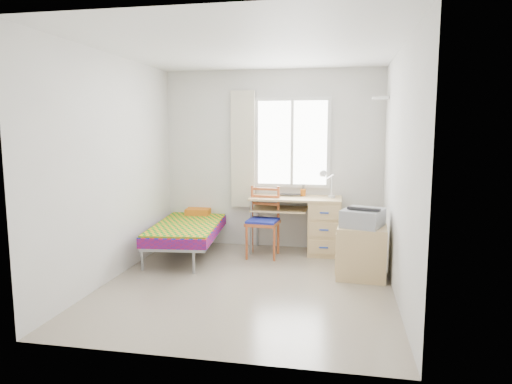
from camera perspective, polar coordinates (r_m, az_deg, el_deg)
floor at (r=5.29m, az=-1.00°, el=-11.41°), size 3.50×3.50×0.00m
ceiling at (r=5.07m, az=-1.07°, el=17.56°), size 3.50×3.50×0.00m
wall_back at (r=6.73m, az=2.00°, el=4.06°), size 3.20×0.00×3.20m
wall_left at (r=5.56m, az=-17.41°, el=2.90°), size 0.00×3.50×3.50m
wall_right at (r=4.95m, az=17.45°, el=2.32°), size 0.00×3.50×3.50m
window at (r=6.66m, az=4.55°, el=6.15°), size 1.10×0.04×1.30m
curtain at (r=6.73m, az=-1.63°, el=5.34°), size 0.35×0.05×1.70m
floating_shelf at (r=6.32m, az=15.28°, el=11.25°), size 0.20×0.32×0.03m
bed at (r=6.50m, az=-8.23°, el=-4.32°), size 1.03×1.90×0.79m
desk at (r=6.50m, az=7.96°, el=-3.89°), size 1.27×0.58×0.79m
chair at (r=6.29m, az=1.00°, el=-3.18°), size 0.45×0.45×0.97m
cabinet at (r=5.57m, az=13.04°, el=-7.32°), size 0.60×0.54×0.62m
printer at (r=5.50m, az=13.24°, el=-3.08°), size 0.56×0.60×0.21m
laptop at (r=6.53m, az=4.18°, el=-0.42°), size 0.34×0.22×0.03m
pen_cup at (r=6.58m, az=5.90°, el=-0.07°), size 0.09×0.09×0.10m
task_lamp at (r=6.31m, az=8.87°, el=1.37°), size 0.22×0.32×0.40m
book at (r=6.49m, az=3.33°, el=-2.42°), size 0.24×0.27×0.02m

